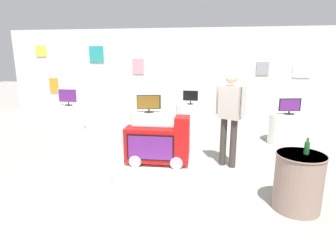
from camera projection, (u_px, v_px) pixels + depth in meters
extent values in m
plane|color=gray|center=(159.00, 183.00, 4.70)|extent=(30.00, 30.00, 0.00)
cube|color=silver|center=(192.00, 74.00, 9.28)|extent=(12.62, 0.10, 2.82)
cube|color=pink|center=(138.00, 66.00, 9.47)|extent=(0.37, 0.02, 0.49)
cube|color=gray|center=(263.00, 68.00, 8.80)|extent=(0.36, 0.02, 0.39)
cube|color=white|center=(302.00, 72.00, 8.63)|extent=(0.50, 0.02, 0.32)
cube|color=yellow|center=(41.00, 51.00, 9.94)|extent=(0.38, 0.02, 0.36)
cube|color=teal|center=(96.00, 54.00, 9.62)|extent=(0.49, 0.02, 0.53)
cube|color=orange|center=(54.00, 86.00, 10.17)|extent=(0.32, 0.02, 0.51)
cylinder|color=white|center=(157.00, 171.00, 4.86)|extent=(1.57, 1.57, 0.25)
cylinder|color=gray|center=(138.00, 157.00, 4.85)|extent=(0.22, 0.40, 0.20)
cylinder|color=gray|center=(177.00, 159.00, 4.77)|extent=(0.22, 0.40, 0.20)
cube|color=#B70F0F|center=(157.00, 145.00, 4.75)|extent=(1.06, 0.40, 0.56)
cube|color=#B70F0F|center=(182.00, 123.00, 4.60)|extent=(0.25, 0.36, 0.20)
cube|color=black|center=(150.00, 148.00, 4.58)|extent=(0.75, 0.05, 0.42)
cube|color=#561E6B|center=(150.00, 148.00, 4.58)|extent=(0.71, 0.06, 0.38)
cube|color=#B2B2B7|center=(157.00, 126.00, 4.67)|extent=(0.84, 0.07, 0.02)
cylinder|color=white|center=(287.00, 129.00, 6.70)|extent=(0.86, 0.86, 0.69)
cylinder|color=black|center=(289.00, 114.00, 6.61)|extent=(0.23, 0.23, 0.02)
cylinder|color=black|center=(289.00, 112.00, 6.60)|extent=(0.04, 0.04, 0.06)
cube|color=black|center=(290.00, 105.00, 6.56)|extent=(0.49, 0.15, 0.29)
cube|color=#561E6B|center=(290.00, 105.00, 6.54)|extent=(0.45, 0.12, 0.26)
cylinder|color=white|center=(70.00, 118.00, 7.79)|extent=(0.74, 0.74, 0.69)
cylinder|color=black|center=(69.00, 105.00, 7.70)|extent=(0.19, 0.19, 0.02)
cylinder|color=black|center=(69.00, 104.00, 7.69)|extent=(0.04, 0.04, 0.07)
cube|color=silver|center=(68.00, 95.00, 7.64)|extent=(0.53, 0.04, 0.36)
cube|color=#561E6B|center=(67.00, 96.00, 7.62)|extent=(0.49, 0.02, 0.32)
cylinder|color=white|center=(149.00, 127.00, 6.90)|extent=(0.90, 0.90, 0.69)
cylinder|color=black|center=(149.00, 112.00, 6.81)|extent=(0.23, 0.23, 0.02)
cylinder|color=black|center=(149.00, 110.00, 6.80)|extent=(0.04, 0.04, 0.06)
cube|color=black|center=(149.00, 102.00, 6.76)|extent=(0.56, 0.16, 0.34)
cube|color=brown|center=(148.00, 102.00, 6.74)|extent=(0.51, 0.12, 0.30)
cylinder|color=white|center=(190.00, 117.00, 8.00)|extent=(0.80, 0.80, 0.69)
cylinder|color=black|center=(190.00, 104.00, 7.91)|extent=(0.17, 0.17, 0.02)
cylinder|color=black|center=(190.00, 102.00, 7.90)|extent=(0.04, 0.04, 0.07)
cube|color=silver|center=(191.00, 95.00, 7.86)|extent=(0.44, 0.05, 0.29)
cube|color=black|center=(190.00, 96.00, 7.83)|extent=(0.40, 0.03, 0.27)
cylinder|color=gray|center=(298.00, 182.00, 3.84)|extent=(0.62, 0.62, 0.78)
cylinder|color=gray|center=(301.00, 155.00, 3.75)|extent=(0.64, 0.64, 0.02)
cylinder|color=#195926|center=(307.00, 148.00, 3.74)|extent=(0.07, 0.07, 0.16)
cylinder|color=#195926|center=(308.00, 140.00, 3.72)|extent=(0.03, 0.03, 0.06)
cylinder|color=#38332D|center=(223.00, 142.00, 5.39)|extent=(0.12, 0.12, 0.91)
cylinder|color=#38332D|center=(233.00, 144.00, 5.27)|extent=(0.12, 0.12, 0.91)
cube|color=#B2ADA3|center=(230.00, 102.00, 5.14)|extent=(0.43, 0.35, 0.59)
sphere|color=beige|center=(232.00, 78.00, 5.04)|extent=(0.20, 0.20, 0.20)
cylinder|color=#B2ADA3|center=(218.00, 99.00, 5.28)|extent=(0.08, 0.08, 0.53)
cylinder|color=#B2ADA3|center=(243.00, 102.00, 4.99)|extent=(0.08, 0.08, 0.53)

